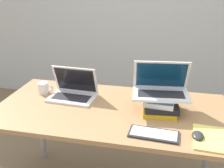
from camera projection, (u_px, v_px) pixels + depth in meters
name	position (u px, v px, depth m)	size (l,w,h in m)	color
wall_back	(142.00, 0.00, 3.17)	(8.00, 0.05, 2.70)	silver
desk	(111.00, 118.00, 1.82)	(1.58, 0.79, 0.77)	#9E754C
laptop_left	(73.00, 92.00, 1.93)	(0.35, 0.24, 0.23)	silver
book_stack	(161.00, 104.00, 1.73)	(0.24, 0.27, 0.12)	gold
laptop_on_books	(161.00, 88.00, 1.70)	(0.38, 0.27, 0.22)	silver
wireless_keyboard	(154.00, 134.00, 1.48)	(0.29, 0.14, 0.01)	#28282D
mouse	(198.00, 136.00, 1.45)	(0.07, 0.10, 0.03)	#2D2D2D
notepad	(214.00, 139.00, 1.44)	(0.23, 0.27, 0.01)	#EFE066
mug	(44.00, 88.00, 2.01)	(0.12, 0.08, 0.09)	white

